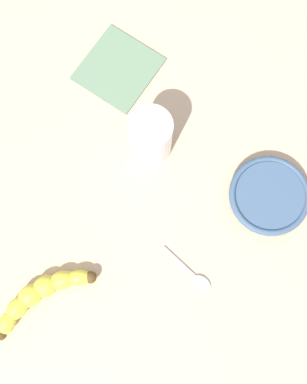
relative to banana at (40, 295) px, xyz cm
name	(u,v)px	position (x,y,z in cm)	size (l,w,h in cm)	color
wooden_tabletop	(116,225)	(17.95, -1.88, -3.37)	(120.00, 120.00, 3.00)	#D0AD8A
banana	(40,295)	(0.00, 0.00, 0.00)	(19.27, 9.51, 3.75)	yellow
smoothie_glass	(151,137)	(33.43, 2.28, 4.09)	(7.68, 7.68, 12.14)	silver
ceramic_bowl	(269,196)	(39.17, -20.61, 0.27)	(14.71, 14.71, 3.54)	#3D5675
teaspoon	(199,281)	(19.47, -20.17, -1.47)	(2.65, 11.27, 0.80)	silver
folded_napkin	(118,69)	(41.94, 17.46, -1.57)	(14.05, 13.54, 0.60)	slate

